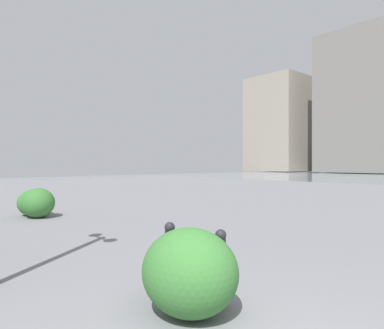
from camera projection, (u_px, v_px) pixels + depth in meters
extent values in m
cube|color=gray|center=(370.00, 104.00, 65.54)|extent=(15.54, 15.81, 26.36)
cube|color=#9E9384|center=(281.00, 125.00, 77.82)|extent=(12.19, 12.28, 21.09)
cylinder|color=#232328|center=(221.00, 271.00, 3.88)|extent=(0.12, 0.12, 0.74)
sphere|color=#232328|center=(221.00, 235.00, 3.88)|extent=(0.13, 0.13, 0.13)
cylinder|color=#232328|center=(170.00, 262.00, 4.18)|extent=(0.12, 0.12, 0.78)
sphere|color=#232328|center=(170.00, 227.00, 4.18)|extent=(0.13, 0.13, 0.13)
ellipsoid|color=#387533|center=(32.00, 203.00, 10.46)|extent=(0.93, 0.84, 0.79)
ellipsoid|color=#387533|center=(38.00, 203.00, 10.06)|extent=(1.04, 0.93, 0.88)
ellipsoid|color=#387533|center=(190.00, 272.00, 3.58)|extent=(1.08, 0.97, 0.92)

